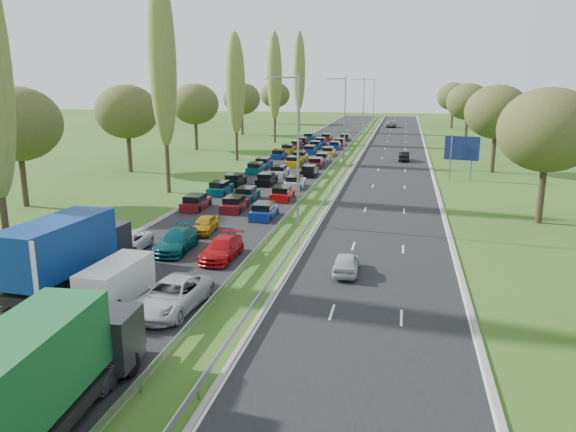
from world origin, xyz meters
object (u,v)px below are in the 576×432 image
Objects in this scene: green_lorry at (4,404)px; direction_sign at (462,150)px; blue_lorry at (69,250)px; near_car_2 at (127,243)px; white_van_rear at (118,280)px.

direction_sign is at bearing 68.17° from green_lorry.
direction_sign is (25.24, 41.09, 1.46)m from blue_lorry.
green_lorry is at bearing -73.36° from near_car_2.
white_van_rear is at bearing 100.77° from green_lorry.
blue_lorry is (-0.15, -6.49, 1.41)m from near_car_2.
green_lorry reaches higher than white_van_rear.
green_lorry is at bearing -107.95° from direction_sign.
white_van_rear is (3.55, -7.76, 0.36)m from near_car_2.
green_lorry reaches higher than near_car_2.
near_car_2 is 0.95× the size of white_van_rear.
near_car_2 is 0.93× the size of direction_sign.
blue_lorry is at bearing -93.13° from near_car_2.
blue_lorry is at bearing 163.86° from white_van_rear.
green_lorry is at bearing -72.55° from white_van_rear.
green_lorry is 2.64× the size of white_van_rear.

